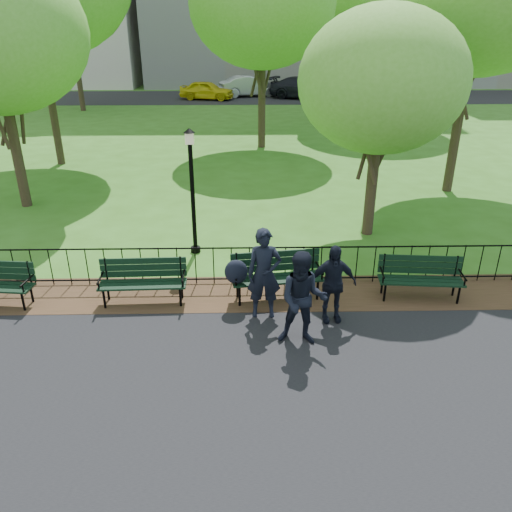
{
  "coord_description": "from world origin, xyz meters",
  "views": [
    {
      "loc": [
        -0.67,
        -8.01,
        5.28
      ],
      "look_at": [
        -0.47,
        1.5,
        0.91
      ],
      "focal_mm": 35.0,
      "sensor_mm": 36.0,
      "label": 1
    }
  ],
  "objects_px": {
    "tree_far_c": "(262,4)",
    "sedan_dark": "(305,88)",
    "person_mid": "(303,299)",
    "taxi": "(207,90)",
    "park_bench_main": "(257,271)",
    "park_bench_right_a": "(421,273)",
    "person_left": "(264,274)",
    "sedan_silver": "(250,86)",
    "tree_near_e": "(382,81)",
    "person_right": "(332,284)",
    "lamppost": "(192,188)",
    "park_bench_left_a": "(143,276)"
  },
  "relations": [
    {
      "from": "park_bench_main",
      "to": "lamppost",
      "type": "height_order",
      "value": "lamppost"
    },
    {
      "from": "park_bench_right_a",
      "to": "taxi",
      "type": "bearing_deg",
      "value": 106.99
    },
    {
      "from": "tree_near_e",
      "to": "taxi",
      "type": "distance_m",
      "value": 29.42
    },
    {
      "from": "person_left",
      "to": "sedan_dark",
      "type": "xyz_separation_m",
      "value": [
        4.52,
        33.24,
        -0.08
      ]
    },
    {
      "from": "tree_near_e",
      "to": "person_right",
      "type": "height_order",
      "value": "tree_near_e"
    },
    {
      "from": "tree_near_e",
      "to": "sedan_silver",
      "type": "xyz_separation_m",
      "value": [
        -2.99,
        30.48,
        -3.22
      ]
    },
    {
      "from": "tree_far_c",
      "to": "sedan_silver",
      "type": "distance_m",
      "value": 20.0
    },
    {
      "from": "person_left",
      "to": "sedan_silver",
      "type": "distance_m",
      "value": 34.8
    },
    {
      "from": "park_bench_left_a",
      "to": "person_mid",
      "type": "relative_size",
      "value": 1.01
    },
    {
      "from": "park_bench_main",
      "to": "person_mid",
      "type": "xyz_separation_m",
      "value": [
        0.78,
        -1.57,
        0.22
      ]
    },
    {
      "from": "sedan_silver",
      "to": "park_bench_left_a",
      "type": "bearing_deg",
      "value": 159.73
    },
    {
      "from": "park_bench_main",
      "to": "tree_near_e",
      "type": "height_order",
      "value": "tree_near_e"
    },
    {
      "from": "park_bench_left_a",
      "to": "person_left",
      "type": "height_order",
      "value": "person_left"
    },
    {
      "from": "tree_far_c",
      "to": "sedan_dark",
      "type": "bearing_deg",
      "value": 77.02
    },
    {
      "from": "person_left",
      "to": "person_right",
      "type": "bearing_deg",
      "value": -8.49
    },
    {
      "from": "tree_far_c",
      "to": "person_right",
      "type": "xyz_separation_m",
      "value": [
        0.86,
        -15.73,
        -5.4
      ]
    },
    {
      "from": "tree_near_e",
      "to": "person_mid",
      "type": "height_order",
      "value": "tree_near_e"
    },
    {
      "from": "person_right",
      "to": "tree_far_c",
      "type": "bearing_deg",
      "value": 89.57
    },
    {
      "from": "tree_far_c",
      "to": "tree_near_e",
      "type": "bearing_deg",
      "value": -76.88
    },
    {
      "from": "park_bench_main",
      "to": "park_bench_right_a",
      "type": "relative_size",
      "value": 1.17
    },
    {
      "from": "tree_near_e",
      "to": "tree_far_c",
      "type": "relative_size",
      "value": 0.66
    },
    {
      "from": "park_bench_left_a",
      "to": "lamppost",
      "type": "bearing_deg",
      "value": 69.59
    },
    {
      "from": "park_bench_left_a",
      "to": "park_bench_main",
      "type": "bearing_deg",
      "value": -2.44
    },
    {
      "from": "person_right",
      "to": "person_mid",
      "type": "bearing_deg",
      "value": -133.85
    },
    {
      "from": "lamppost",
      "to": "tree_near_e",
      "type": "xyz_separation_m",
      "value": [
        4.71,
        1.17,
        2.35
      ]
    },
    {
      "from": "tree_far_c",
      "to": "taxi",
      "type": "height_order",
      "value": "tree_far_c"
    },
    {
      "from": "sedan_silver",
      "to": "taxi",
      "type": "bearing_deg",
      "value": 103.89
    },
    {
      "from": "lamppost",
      "to": "person_mid",
      "type": "height_order",
      "value": "lamppost"
    },
    {
      "from": "person_right",
      "to": "lamppost",
      "type": "bearing_deg",
      "value": 127.87
    },
    {
      "from": "park_bench_left_a",
      "to": "person_right",
      "type": "bearing_deg",
      "value": -14.21
    },
    {
      "from": "park_bench_left_a",
      "to": "tree_far_c",
      "type": "bearing_deg",
      "value": 77.02
    },
    {
      "from": "lamppost",
      "to": "sedan_dark",
      "type": "bearing_deg",
      "value": 78.4
    },
    {
      "from": "park_bench_right_a",
      "to": "person_left",
      "type": "xyz_separation_m",
      "value": [
        -3.33,
        -0.69,
        0.37
      ]
    },
    {
      "from": "sedan_silver",
      "to": "person_right",
      "type": "bearing_deg",
      "value": 166.04
    },
    {
      "from": "park_bench_main",
      "to": "park_bench_right_a",
      "type": "height_order",
      "value": "park_bench_main"
    },
    {
      "from": "park_bench_main",
      "to": "sedan_silver",
      "type": "relative_size",
      "value": 0.42
    },
    {
      "from": "park_bench_right_a",
      "to": "sedan_dark",
      "type": "xyz_separation_m",
      "value": [
        1.19,
        32.55,
        0.28
      ]
    },
    {
      "from": "park_bench_right_a",
      "to": "taxi",
      "type": "xyz_separation_m",
      "value": [
        -6.69,
        32.15,
        0.17
      ]
    },
    {
      "from": "person_mid",
      "to": "taxi",
      "type": "relative_size",
      "value": 0.42
    },
    {
      "from": "tree_near_e",
      "to": "person_mid",
      "type": "relative_size",
      "value": 3.28
    },
    {
      "from": "lamppost",
      "to": "sedan_dark",
      "type": "xyz_separation_m",
      "value": [
        6.18,
        30.09,
        -0.87
      ]
    },
    {
      "from": "tree_far_c",
      "to": "person_left",
      "type": "height_order",
      "value": "tree_far_c"
    },
    {
      "from": "person_mid",
      "to": "tree_far_c",
      "type": "bearing_deg",
      "value": 98.55
    },
    {
      "from": "sedan_silver",
      "to": "tree_far_c",
      "type": "bearing_deg",
      "value": 165.15
    },
    {
      "from": "park_bench_right_a",
      "to": "lamppost",
      "type": "distance_m",
      "value": 5.67
    },
    {
      "from": "park_bench_main",
      "to": "person_right",
      "type": "xyz_separation_m",
      "value": [
        1.43,
        -0.81,
        0.12
      ]
    },
    {
      "from": "person_mid",
      "to": "sedan_dark",
      "type": "bearing_deg",
      "value": 91.38
    },
    {
      "from": "tree_near_e",
      "to": "sedan_silver",
      "type": "relative_size",
      "value": 1.17
    },
    {
      "from": "tree_near_e",
      "to": "tree_far_c",
      "type": "distance_m",
      "value": 11.71
    },
    {
      "from": "lamppost",
      "to": "sedan_silver",
      "type": "relative_size",
      "value": 0.63
    }
  ]
}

